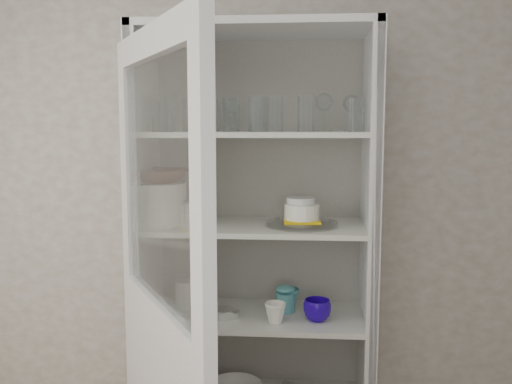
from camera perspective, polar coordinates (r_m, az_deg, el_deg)
The scene contains 32 objects.
wall_back at distance 2.60m, azimuth -4.02°, elevation -1.58°, with size 3.60×0.02×2.60m, color gray.
pantry_cabinet at distance 2.50m, azimuth 0.11°, elevation -10.37°, with size 1.00×0.45×2.10m.
cupboard_door at distance 1.94m, azimuth -9.87°, elevation -17.85°, with size 0.49×0.79×2.00m.
tumbler_0 at distance 2.25m, azimuth -9.47°, elevation 7.87°, with size 0.06×0.06×0.13m, color silver.
tumbler_1 at distance 2.22m, azimuth -5.71°, elevation 8.27°, with size 0.08×0.08×0.15m, color silver.
tumbler_2 at distance 2.21m, azimuth -4.65°, elevation 7.99°, with size 0.06×0.06×0.13m, color silver.
tumbler_3 at distance 2.21m, azimuth 0.03°, elevation 8.17°, with size 0.07×0.07×0.14m, color silver.
tumbler_4 at distance 2.19m, azimuth 0.23°, elevation 8.19°, with size 0.07×0.07×0.14m, color silver.
tumbler_5 at distance 2.20m, azimuth 5.30°, elevation 8.18°, with size 0.07×0.07×0.14m, color silver.
tumbler_6 at distance 2.19m, azimuth 10.57°, elevation 7.93°, with size 0.07×0.07×0.13m, color silver.
tumbler_7 at distance 2.36m, azimuth -10.13°, elevation 7.90°, with size 0.07×0.07×0.13m, color silver.
tumbler_8 at distance 2.36m, azimuth -2.64°, elevation 8.15°, with size 0.07×0.07×0.15m, color silver.
tumbler_9 at distance 2.39m, azimuth -6.84°, elevation 8.11°, with size 0.07×0.07×0.15m, color silver.
tumbler_10 at distance 2.31m, azimuth 1.97°, elevation 8.18°, with size 0.07×0.07×0.15m, color silver.
goblet_0 at distance 2.49m, azimuth -9.37°, elevation 8.13°, with size 0.07×0.07×0.16m, color silver, non-canonical shape.
goblet_1 at distance 2.43m, azimuth -2.57°, elevation 8.27°, with size 0.07×0.07×0.16m, color silver, non-canonical shape.
goblet_2 at distance 2.40m, azimuth 7.15°, elevation 8.51°, with size 0.08×0.08×0.18m, color silver, non-canonical shape.
goblet_3 at distance 2.42m, azimuth 10.01°, elevation 8.34°, with size 0.08×0.08×0.17m, color silver, non-canonical shape.
plate_stack_front at distance 2.37m, azimuth -10.01°, elevation -2.06°, with size 0.21×0.21×0.11m, color white.
plate_stack_back at distance 2.54m, azimuth -7.58°, elevation -1.76°, with size 0.20×0.20×0.08m, color white.
cream_bowl at distance 2.36m, azimuth -10.06°, elevation 0.12°, with size 0.23×0.23×0.07m, color white.
terracotta_bowl at distance 2.35m, azimuth -10.09°, elevation 1.69°, with size 0.24×0.24×0.06m, color #4F2011.
glass_platter at distance 2.33m, azimuth 4.84°, elevation -3.35°, with size 0.31×0.31×0.02m, color silver.
yellow_trivet at distance 2.32m, azimuth 4.84°, elevation -3.01°, with size 0.15×0.15×0.01m, color yellow.
white_ramekin at distance 2.32m, azimuth 4.85°, elevation -2.08°, with size 0.15×0.15×0.07m, color white.
grey_bowl_stack at distance 2.33m, azimuth 4.71°, elevation -2.04°, with size 0.12×0.12×0.12m, color silver.
mug_blue at distance 2.37m, azimuth 6.45°, elevation -12.26°, with size 0.12×0.12×0.09m, color #180D9D.
mug_teal at distance 2.50m, azimuth 3.37°, elevation -11.16°, with size 0.10×0.10×0.10m, color #206E7E.
mug_white at distance 2.33m, azimuth 2.04°, elevation -12.59°, with size 0.09×0.09×0.09m, color white.
teal_jar at distance 2.47m, azimuth 3.12°, elevation -11.30°, with size 0.09×0.09×0.10m.
measuring_cups at distance 2.40m, azimuth -3.48°, elevation -12.63°, with size 0.10×0.10×0.04m, color silver.
white_canister at distance 2.53m, azimuth -7.29°, elevation -10.57°, with size 0.11×0.11×0.13m, color white.
Camera 1 is at (0.38, -1.04, 1.68)m, focal length 38.00 mm.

